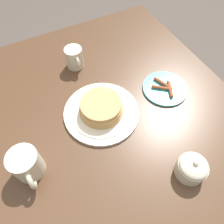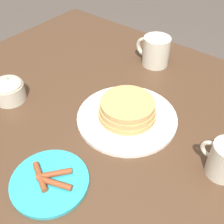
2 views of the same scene
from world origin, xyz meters
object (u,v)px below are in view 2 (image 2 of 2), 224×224
at_px(side_plate_bacon, 50,181).
at_px(sugar_bowl, 8,89).
at_px(pancake_plate, 127,113).
at_px(coffee_mug, 155,51).

relative_size(side_plate_bacon, sugar_bowl, 1.92).
bearing_deg(sugar_bowl, pancake_plate, -155.72).
bearing_deg(sugar_bowl, coffee_mug, -117.79).
bearing_deg(coffee_mug, sugar_bowl, 62.21).
relative_size(pancake_plate, coffee_mug, 2.19).
xyz_separation_m(coffee_mug, sugar_bowl, (0.24, 0.45, -0.02)).
height_order(pancake_plate, sugar_bowl, sugar_bowl).
xyz_separation_m(pancake_plate, side_plate_bacon, (0.01, 0.28, -0.02)).
xyz_separation_m(side_plate_bacon, coffee_mug, (0.09, -0.58, 0.05)).
height_order(coffee_mug, sugar_bowl, coffee_mug).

